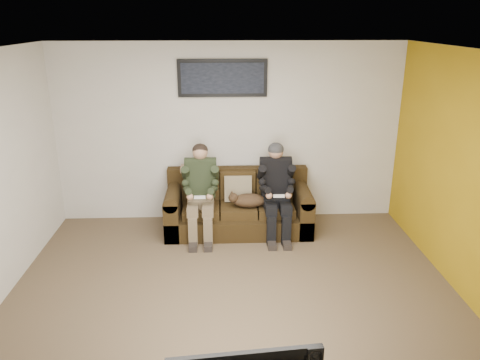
{
  "coord_description": "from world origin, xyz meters",
  "views": [
    {
      "loc": [
        -0.12,
        -4.39,
        2.9
      ],
      "look_at": [
        0.12,
        1.2,
        0.95
      ],
      "focal_mm": 35.0,
      "sensor_mm": 36.0,
      "label": 1
    }
  ],
  "objects_px": {
    "cat": "(248,200)",
    "framed_poster": "(223,78)",
    "sofa": "(238,207)",
    "person_left": "(201,187)",
    "person_right": "(276,185)"
  },
  "relations": [
    {
      "from": "person_left",
      "to": "person_right",
      "type": "xyz_separation_m",
      "value": [
        1.04,
        0.0,
        0.0
      ]
    },
    {
      "from": "person_right",
      "to": "cat",
      "type": "distance_m",
      "value": 0.44
    },
    {
      "from": "sofa",
      "to": "cat",
      "type": "relative_size",
      "value": 3.09
    },
    {
      "from": "sofa",
      "to": "framed_poster",
      "type": "bearing_deg",
      "value": 116.95
    },
    {
      "from": "person_right",
      "to": "cat",
      "type": "height_order",
      "value": "person_right"
    },
    {
      "from": "sofa",
      "to": "person_left",
      "type": "bearing_deg",
      "value": -162.03
    },
    {
      "from": "sofa",
      "to": "person_left",
      "type": "distance_m",
      "value": 0.67
    },
    {
      "from": "cat",
      "to": "framed_poster",
      "type": "xyz_separation_m",
      "value": [
        -0.33,
        0.6,
        1.59
      ]
    },
    {
      "from": "sofa",
      "to": "cat",
      "type": "height_order",
      "value": "sofa"
    },
    {
      "from": "person_right",
      "to": "framed_poster",
      "type": "relative_size",
      "value": 1.02
    },
    {
      "from": "cat",
      "to": "sofa",
      "type": "bearing_deg",
      "value": 121.28
    },
    {
      "from": "framed_poster",
      "to": "sofa",
      "type": "bearing_deg",
      "value": -63.05
    },
    {
      "from": "person_right",
      "to": "framed_poster",
      "type": "height_order",
      "value": "framed_poster"
    },
    {
      "from": "sofa",
      "to": "person_left",
      "type": "height_order",
      "value": "person_left"
    },
    {
      "from": "person_left",
      "to": "framed_poster",
      "type": "relative_size",
      "value": 1.01
    }
  ]
}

